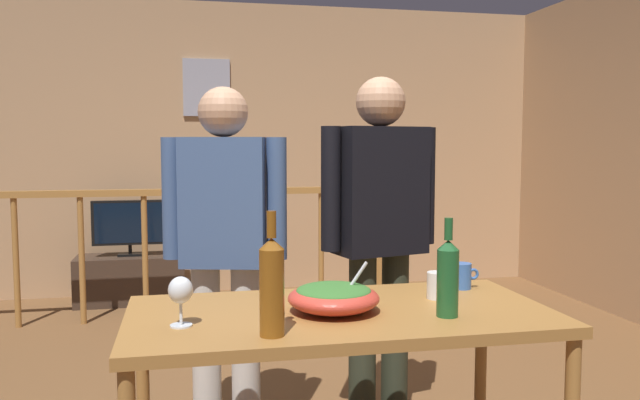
{
  "coord_description": "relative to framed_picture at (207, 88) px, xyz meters",
  "views": [
    {
      "loc": [
        -0.49,
        -2.86,
        1.35
      ],
      "look_at": [
        0.04,
        -0.32,
        1.13
      ],
      "focal_mm": 36.32,
      "sensor_mm": 36.0,
      "label": 1
    }
  ],
  "objects": [
    {
      "name": "back_wall",
      "position": [
        0.28,
        0.06,
        -0.55
      ],
      "size": [
        5.76,
        0.1,
        2.62
      ],
      "primitive_type": "cube",
      "color": "tan",
      "rests_on": "ground_plane"
    },
    {
      "name": "framed_picture",
      "position": [
        0.0,
        0.0,
        0.0
      ],
      "size": [
        0.42,
        0.03,
        0.51
      ],
      "primitive_type": "cube",
      "color": "#989AA9"
    },
    {
      "name": "stair_railing",
      "position": [
        -0.03,
        -0.91,
        -1.2
      ],
      "size": [
        3.75,
        0.1,
        1.06
      ],
      "color": "#9E6B33",
      "rests_on": "ground_plane"
    },
    {
      "name": "tv_console",
      "position": [
        -0.67,
        -0.29,
        -1.65
      ],
      "size": [
        0.9,
        0.4,
        0.4
      ],
      "primitive_type": "cube",
      "color": "#38281E",
      "rests_on": "ground_plane"
    },
    {
      "name": "flat_screen_tv",
      "position": [
        -0.67,
        -0.32,
        -1.17
      ],
      "size": [
        0.61,
        0.12,
        0.48
      ],
      "color": "black",
      "rests_on": "tv_console"
    },
    {
      "name": "serving_table",
      "position": [
        0.33,
        -3.76,
        -1.16
      ],
      "size": [
        1.49,
        0.75,
        0.76
      ],
      "color": "#9E6B33",
      "rests_on": "ground_plane"
    },
    {
      "name": "salad_bowl",
      "position": [
        0.3,
        -3.78,
        -1.04
      ],
      "size": [
        0.32,
        0.32,
        0.18
      ],
      "color": "#CC3D2D",
      "rests_on": "serving_table"
    },
    {
      "name": "wine_glass",
      "position": [
        -0.23,
        -3.85,
        -0.98
      ],
      "size": [
        0.08,
        0.08,
        0.16
      ],
      "color": "silver",
      "rests_on": "serving_table"
    },
    {
      "name": "wine_bottle_amber",
      "position": [
        0.05,
        -4.01,
        -0.93
      ],
      "size": [
        0.08,
        0.08,
        0.39
      ],
      "color": "brown",
      "rests_on": "serving_table"
    },
    {
      "name": "wine_bottle_green",
      "position": [
        0.66,
        -3.91,
        -0.95
      ],
      "size": [
        0.07,
        0.07,
        0.34
      ],
      "color": "#1E5628",
      "rests_on": "serving_table"
    },
    {
      "name": "mug_white",
      "position": [
        0.73,
        -3.66,
        -1.04
      ],
      "size": [
        0.12,
        0.08,
        0.1
      ],
      "color": "white",
      "rests_on": "serving_table"
    },
    {
      "name": "mug_blue",
      "position": [
        0.89,
        -3.52,
        -1.04
      ],
      "size": [
        0.12,
        0.08,
        0.1
      ],
      "color": "#3866B2",
      "rests_on": "serving_table"
    },
    {
      "name": "person_standing_left",
      "position": [
        -0.04,
        -3.05,
        -0.91
      ],
      "size": [
        0.55,
        0.3,
        1.6
      ],
      "rotation": [
        0.0,
        0.0,
        2.9
      ],
      "color": "beige",
      "rests_on": "ground_plane"
    },
    {
      "name": "person_standing_right",
      "position": [
        0.69,
        -3.05,
        -0.87
      ],
      "size": [
        0.59,
        0.31,
        1.66
      ],
      "rotation": [
        0.0,
        0.0,
        3.38
      ],
      "color": "#2D3323",
      "rests_on": "ground_plane"
    }
  ]
}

